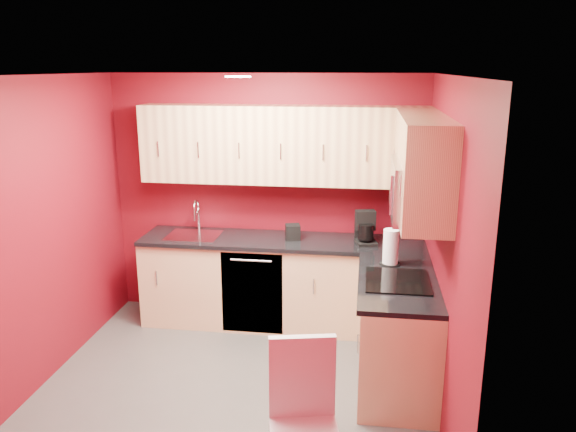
% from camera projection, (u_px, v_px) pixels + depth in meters
% --- Properties ---
extents(floor, '(3.20, 3.20, 0.00)m').
position_uv_depth(floor, '(237.00, 385.00, 4.67)').
color(floor, '#474442').
rests_on(floor, ground).
extents(ceiling, '(3.20, 3.20, 0.00)m').
position_uv_depth(ceiling, '(229.00, 75.00, 4.02)').
color(ceiling, white).
rests_on(ceiling, wall_back).
extents(wall_back, '(3.20, 0.00, 3.20)m').
position_uv_depth(wall_back, '(267.00, 198.00, 5.78)').
color(wall_back, '#620913').
rests_on(wall_back, floor).
extents(wall_front, '(3.20, 0.00, 3.20)m').
position_uv_depth(wall_front, '(166.00, 328.00, 2.91)').
color(wall_front, '#620913').
rests_on(wall_front, floor).
extents(wall_left, '(0.00, 3.00, 3.00)m').
position_uv_depth(wall_left, '(41.00, 233.00, 4.56)').
color(wall_left, '#620913').
rests_on(wall_left, floor).
extents(wall_right, '(0.00, 3.00, 3.00)m').
position_uv_depth(wall_right, '(445.00, 251.00, 4.13)').
color(wall_right, '#620913').
rests_on(wall_right, floor).
extents(base_cabinets_back, '(2.80, 0.60, 0.87)m').
position_uv_depth(base_cabinets_back, '(282.00, 283.00, 5.67)').
color(base_cabinets_back, '#EBBD86').
rests_on(base_cabinets_back, floor).
extents(base_cabinets_right, '(0.60, 1.30, 0.87)m').
position_uv_depth(base_cabinets_right, '(397.00, 333.00, 4.62)').
color(base_cabinets_right, '#EBBD86').
rests_on(base_cabinets_right, floor).
extents(countertop_back, '(2.80, 0.63, 0.04)m').
position_uv_depth(countertop_back, '(282.00, 241.00, 5.54)').
color(countertop_back, black).
rests_on(countertop_back, base_cabinets_back).
extents(countertop_right, '(0.63, 1.27, 0.04)m').
position_uv_depth(countertop_right, '(398.00, 282.00, 4.49)').
color(countertop_right, black).
rests_on(countertop_right, base_cabinets_right).
extents(upper_cabinets_back, '(2.80, 0.35, 0.75)m').
position_uv_depth(upper_cabinets_back, '(284.00, 145.00, 5.43)').
color(upper_cabinets_back, '#D9B57A').
rests_on(upper_cabinets_back, wall_back).
extents(upper_cabinets_right, '(0.35, 1.55, 0.75)m').
position_uv_depth(upper_cabinets_right, '(421.00, 155.00, 4.41)').
color(upper_cabinets_right, '#D9B57A').
rests_on(upper_cabinets_right, wall_right).
extents(microwave, '(0.42, 0.76, 0.42)m').
position_uv_depth(microwave, '(418.00, 190.00, 4.24)').
color(microwave, silver).
rests_on(microwave, upper_cabinets_right).
extents(cooktop, '(0.50, 0.55, 0.01)m').
position_uv_depth(cooktop, '(397.00, 281.00, 4.45)').
color(cooktop, black).
rests_on(cooktop, countertop_right).
extents(sink, '(0.52, 0.42, 0.35)m').
position_uv_depth(sink, '(194.00, 232.00, 5.67)').
color(sink, silver).
rests_on(sink, countertop_back).
extents(dishwasher_front, '(0.60, 0.02, 0.82)m').
position_uv_depth(dishwasher_front, '(252.00, 293.00, 5.43)').
color(dishwasher_front, black).
rests_on(dishwasher_front, base_cabinets_back).
extents(downlight, '(0.20, 0.20, 0.01)m').
position_uv_depth(downlight, '(238.00, 77.00, 4.31)').
color(downlight, white).
rests_on(downlight, ceiling).
extents(coffee_maker, '(0.24, 0.29, 0.31)m').
position_uv_depth(coffee_maker, '(367.00, 228.00, 5.35)').
color(coffee_maker, black).
rests_on(coffee_maker, countertop_back).
extents(napkin_holder, '(0.17, 0.17, 0.15)m').
position_uv_depth(napkin_holder, '(293.00, 232.00, 5.51)').
color(napkin_holder, black).
rests_on(napkin_holder, countertop_back).
extents(paper_towel, '(0.18, 0.18, 0.31)m').
position_uv_depth(paper_towel, '(391.00, 247.00, 4.80)').
color(paper_towel, white).
rests_on(paper_towel, countertop_right).
extents(dining_chair, '(0.49, 0.50, 1.01)m').
position_uv_depth(dining_chair, '(305.00, 429.00, 3.29)').
color(dining_chair, silver).
rests_on(dining_chair, floor).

